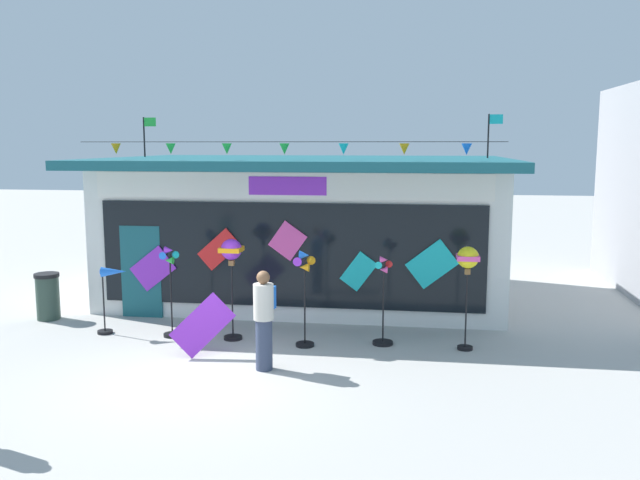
# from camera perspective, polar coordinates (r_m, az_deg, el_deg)

# --- Properties ---
(ground_plane) EXTENTS (80.00, 80.00, 0.00)m
(ground_plane) POSITION_cam_1_polar(r_m,az_deg,el_deg) (11.17, -10.40, -11.43)
(ground_plane) COLOR #ADAAA5
(kite_shop_building) EXTENTS (9.39, 6.57, 4.43)m
(kite_shop_building) POSITION_cam_1_polar(r_m,az_deg,el_deg) (16.39, -0.93, 1.23)
(kite_shop_building) COLOR silver
(kite_shop_building) RESTS_ON ground_plane
(wind_spinner_far_left) EXTENTS (0.64, 0.33, 1.36)m
(wind_spinner_far_left) POSITION_cam_1_polar(r_m,az_deg,el_deg) (13.69, -17.52, -3.76)
(wind_spinner_far_left) COLOR black
(wind_spinner_far_left) RESTS_ON ground_plane
(wind_spinner_left) EXTENTS (0.35, 0.34, 1.79)m
(wind_spinner_left) POSITION_cam_1_polar(r_m,az_deg,el_deg) (13.17, -12.75, -3.70)
(wind_spinner_left) COLOR black
(wind_spinner_left) RESTS_ON ground_plane
(wind_spinner_center_left) EXTENTS (0.41, 0.41, 1.96)m
(wind_spinner_center_left) POSITION_cam_1_polar(r_m,az_deg,el_deg) (12.69, -7.62, -1.55)
(wind_spinner_center_left) COLOR black
(wind_spinner_center_left) RESTS_ON ground_plane
(wind_spinner_center_right) EXTENTS (0.39, 0.34, 1.81)m
(wind_spinner_center_right) POSITION_cam_1_polar(r_m,az_deg,el_deg) (12.20, -1.35, -3.92)
(wind_spinner_center_right) COLOR black
(wind_spinner_center_right) RESTS_ON ground_plane
(wind_spinner_right) EXTENTS (0.39, 0.39, 1.69)m
(wind_spinner_right) POSITION_cam_1_polar(r_m,az_deg,el_deg) (12.44, 5.45, -5.26)
(wind_spinner_right) COLOR black
(wind_spinner_right) RESTS_ON ground_plane
(wind_spinner_far_right) EXTENTS (0.40, 0.40, 1.91)m
(wind_spinner_far_right) POSITION_cam_1_polar(r_m,az_deg,el_deg) (12.23, 12.58, -2.02)
(wind_spinner_far_right) COLOR black
(wind_spinner_far_right) RESTS_ON ground_plane
(person_mid_plaza) EXTENTS (0.34, 0.46, 1.68)m
(person_mid_plaza) POSITION_cam_1_polar(r_m,az_deg,el_deg) (11.09, -4.83, -6.66)
(person_mid_plaza) COLOR #333D56
(person_mid_plaza) RESTS_ON ground_plane
(trash_bin) EXTENTS (0.52, 0.52, 1.00)m
(trash_bin) POSITION_cam_1_polar(r_m,az_deg,el_deg) (15.39, -22.36, -4.48)
(trash_bin) COLOR #2D4238
(trash_bin) RESTS_ON ground_plane
(display_kite_on_ground) EXTENTS (1.13, 0.39, 1.13)m
(display_kite_on_ground) POSITION_cam_1_polar(r_m,az_deg,el_deg) (11.97, -10.06, -7.22)
(display_kite_on_ground) COLOR purple
(display_kite_on_ground) RESTS_ON ground_plane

